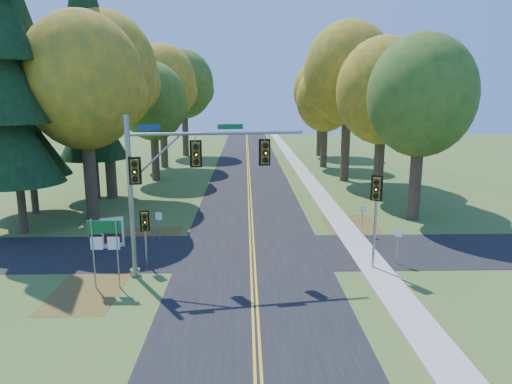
{
  "coord_description": "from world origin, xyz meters",
  "views": [
    {
      "loc": [
        -0.37,
        -22.3,
        8.62
      ],
      "look_at": [
        0.24,
        3.15,
        3.2
      ],
      "focal_mm": 32.0,
      "sensor_mm": 36.0,
      "label": 1
    }
  ],
  "objects_px": {
    "traffic_mast": "(175,174)",
    "route_sign_cluster": "(105,240)",
    "east_signal_pole": "(376,199)",
    "info_kiosk": "(112,233)"
  },
  "relations": [
    {
      "from": "east_signal_pole",
      "to": "route_sign_cluster",
      "type": "xyz_separation_m",
      "value": [
        -12.7,
        -1.9,
        -1.37
      ]
    },
    {
      "from": "east_signal_pole",
      "to": "info_kiosk",
      "type": "distance_m",
      "value": 14.8
    },
    {
      "from": "route_sign_cluster",
      "to": "east_signal_pole",
      "type": "bearing_deg",
      "value": 8.5
    },
    {
      "from": "route_sign_cluster",
      "to": "info_kiosk",
      "type": "bearing_deg",
      "value": 103.35
    },
    {
      "from": "traffic_mast",
      "to": "route_sign_cluster",
      "type": "xyz_separation_m",
      "value": [
        -3.0,
        -1.66,
        -2.68
      ]
    },
    {
      "from": "traffic_mast",
      "to": "east_signal_pole",
      "type": "relative_size",
      "value": 1.75
    },
    {
      "from": "traffic_mast",
      "to": "route_sign_cluster",
      "type": "height_order",
      "value": "traffic_mast"
    },
    {
      "from": "route_sign_cluster",
      "to": "traffic_mast",
      "type": "bearing_deg",
      "value": 28.89
    },
    {
      "from": "east_signal_pole",
      "to": "route_sign_cluster",
      "type": "distance_m",
      "value": 12.91
    },
    {
      "from": "traffic_mast",
      "to": "east_signal_pole",
      "type": "bearing_deg",
      "value": -7.26
    }
  ]
}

